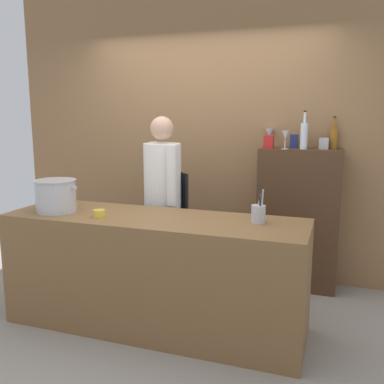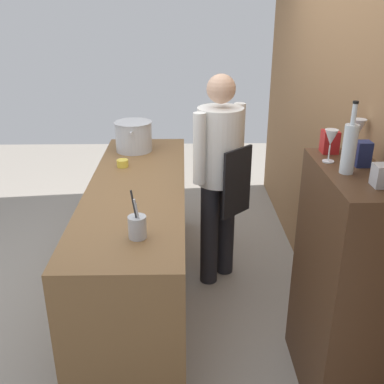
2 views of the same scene
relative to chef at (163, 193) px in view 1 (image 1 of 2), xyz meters
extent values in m
plane|color=gray|center=(0.18, -0.62, -0.96)|extent=(8.00, 8.00, 0.00)
cube|color=olive|center=(0.18, 0.78, 0.54)|extent=(4.40, 0.10, 3.00)
cube|color=brown|center=(0.18, -0.62, -0.51)|extent=(2.35, 0.70, 0.90)
cube|color=#472D1C|center=(1.16, 0.57, -0.28)|extent=(0.76, 0.32, 1.36)
cylinder|color=black|center=(0.07, -0.07, -0.54)|extent=(0.14, 0.14, 0.84)
cylinder|color=black|center=(-0.07, 0.07, -0.54)|extent=(0.14, 0.14, 0.84)
cylinder|color=white|center=(0.00, 0.00, 0.17)|extent=(0.34, 0.34, 0.58)
cube|color=black|center=(0.13, 0.12, -0.07)|extent=(0.22, 0.23, 0.52)
cylinder|color=white|center=(0.15, -0.16, 0.19)|extent=(0.09, 0.09, 0.52)
cylinder|color=white|center=(-0.16, 0.15, 0.19)|extent=(0.09, 0.09, 0.52)
sphere|color=tan|center=(0.00, 0.00, 0.59)|extent=(0.21, 0.21, 0.21)
cylinder|color=#B7BABF|center=(-0.64, -0.71, 0.06)|extent=(0.32, 0.32, 0.25)
cylinder|color=#B7BABF|center=(-0.64, -0.71, 0.19)|extent=(0.33, 0.33, 0.01)
cube|color=#B7BABF|center=(-0.81, -0.71, 0.14)|extent=(0.04, 0.02, 0.02)
cube|color=#B7BABF|center=(-0.46, -0.71, 0.14)|extent=(0.04, 0.02, 0.02)
cylinder|color=#B7BABF|center=(0.97, -0.53, 0.00)|extent=(0.10, 0.10, 0.13)
cylinder|color=#262626|center=(0.98, -0.54, 0.09)|extent=(0.04, 0.05, 0.27)
cylinder|color=#B7BABF|center=(1.00, -0.52, 0.07)|extent=(0.03, 0.05, 0.23)
cylinder|color=#B7BABF|center=(0.98, -0.53, 0.05)|extent=(0.02, 0.02, 0.19)
cylinder|color=yellow|center=(-0.21, -0.76, -0.04)|extent=(0.09, 0.09, 0.06)
cylinder|color=silver|center=(1.19, 0.51, 0.51)|extent=(0.07, 0.07, 0.24)
cylinder|color=silver|center=(1.19, 0.51, 0.68)|extent=(0.02, 0.02, 0.10)
cylinder|color=black|center=(1.19, 0.51, 0.74)|extent=(0.03, 0.03, 0.01)
cylinder|color=#8C5919|center=(1.45, 0.67, 0.49)|extent=(0.07, 0.07, 0.20)
cylinder|color=#8C5919|center=(1.45, 0.67, 0.64)|extent=(0.02, 0.02, 0.09)
cylinder|color=black|center=(1.45, 0.67, 0.69)|extent=(0.03, 0.03, 0.01)
cylinder|color=silver|center=(0.85, 0.68, 0.40)|extent=(0.06, 0.06, 0.01)
cylinder|color=silver|center=(0.85, 0.68, 0.44)|extent=(0.01, 0.01, 0.08)
cone|color=silver|center=(0.85, 0.68, 0.53)|extent=(0.08, 0.08, 0.09)
cylinder|color=silver|center=(1.02, 0.48, 0.40)|extent=(0.06, 0.06, 0.01)
cylinder|color=silver|center=(1.02, 0.48, 0.44)|extent=(0.01, 0.01, 0.08)
cone|color=silver|center=(1.02, 0.48, 0.53)|extent=(0.07, 0.07, 0.08)
cube|color=red|center=(0.87, 0.53, 0.46)|extent=(0.09, 0.09, 0.12)
cube|color=navy|center=(1.09, 0.62, 0.46)|extent=(0.07, 0.07, 0.13)
cube|color=#B2B2B7|center=(1.36, 0.62, 0.45)|extent=(0.08, 0.08, 0.10)
camera|label=1|loc=(1.51, -3.54, 0.72)|focal=39.97mm
camera|label=2|loc=(3.23, -0.27, 1.16)|focal=42.35mm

